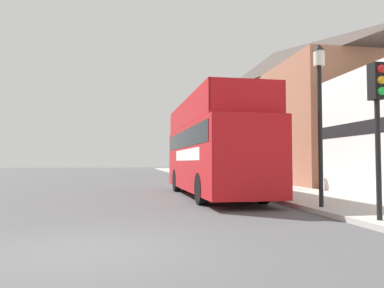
{
  "coord_description": "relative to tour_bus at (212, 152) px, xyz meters",
  "views": [
    {
      "loc": [
        0.63,
        -6.36,
        1.46
      ],
      "look_at": [
        2.92,
        7.4,
        2.13
      ],
      "focal_mm": 35.0,
      "sensor_mm": 36.0,
      "label": 1
    }
  ],
  "objects": [
    {
      "name": "brick_terrace_rear",
      "position": [
        8.54,
        14.16,
        3.5
      ],
      "size": [
        6.0,
        24.39,
        10.74
      ],
      "color": "#9E664C",
      "rests_on": "ground_plane"
    },
    {
      "name": "traffic_signal",
      "position": [
        2.15,
        -7.84,
        0.91
      ],
      "size": [
        0.28,
        0.42,
        3.61
      ],
      "color": "black",
      "rests_on": "sidewalk"
    },
    {
      "name": "lamp_post_nearest",
      "position": [
        2.11,
        -5.27,
        1.61
      ],
      "size": [
        0.35,
        0.35,
        4.87
      ],
      "color": "black",
      "rests_on": "sidewalk"
    },
    {
      "name": "tour_bus",
      "position": [
        0.0,
        0.0,
        0.0
      ],
      "size": [
        2.68,
        9.92,
        4.02
      ],
      "rotation": [
        0.0,
        0.0,
        0.02
      ],
      "color": "red",
      "rests_on": "ground_plane"
    },
    {
      "name": "lamp_post_third",
      "position": [
        2.27,
        12.13,
        1.33
      ],
      "size": [
        0.35,
        0.35,
        4.41
      ],
      "color": "black",
      "rests_on": "sidewalk"
    },
    {
      "name": "parked_car_ahead_of_bus",
      "position": [
        0.61,
        7.55,
        -1.21
      ],
      "size": [
        1.78,
        4.49,
        1.41
      ],
      "rotation": [
        0.0,
        0.0,
        -0.02
      ],
      "color": "silver",
      "rests_on": "ground_plane"
    },
    {
      "name": "lamp_post_second",
      "position": [
        2.37,
        3.43,
        1.73
      ],
      "size": [
        0.35,
        0.35,
        5.06
      ],
      "color": "black",
      "rests_on": "sidewalk"
    },
    {
      "name": "ground_plane",
      "position": [
        -4.1,
        11.8,
        -1.87
      ],
      "size": [
        144.0,
        144.0,
        0.0
      ],
      "primitive_type": "plane",
      "color": "#4C4C4F"
    },
    {
      "name": "sidewalk",
      "position": [
        3.61,
        8.8,
        -1.8
      ],
      "size": [
        3.85,
        108.0,
        0.14
      ],
      "color": "#ADAAA3",
      "rests_on": "ground_plane"
    }
  ]
}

